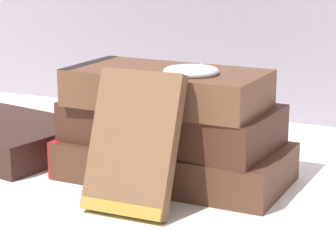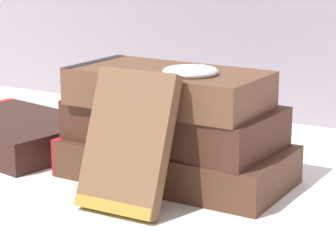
# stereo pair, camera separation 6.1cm
# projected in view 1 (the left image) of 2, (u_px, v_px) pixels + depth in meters

# --- Properties ---
(ground_plane) EXTENTS (3.00, 3.00, 0.00)m
(ground_plane) POSITION_uv_depth(u_px,v_px,m) (160.00, 190.00, 0.75)
(ground_plane) COLOR white
(book_flat_bottom) EXTENTS (0.25, 0.13, 0.04)m
(book_flat_bottom) POSITION_uv_depth(u_px,v_px,m) (167.00, 160.00, 0.79)
(book_flat_bottom) COLOR #4C2D1E
(book_flat_bottom) RESTS_ON ground_plane
(book_flat_middle) EXTENTS (0.24, 0.14, 0.04)m
(book_flat_middle) POSITION_uv_depth(u_px,v_px,m) (167.00, 122.00, 0.78)
(book_flat_middle) COLOR #422319
(book_flat_middle) RESTS_ON book_flat_bottom
(book_flat_top) EXTENTS (0.21, 0.12, 0.04)m
(book_flat_top) POSITION_uv_depth(u_px,v_px,m) (163.00, 88.00, 0.76)
(book_flat_top) COLOR brown
(book_flat_top) RESTS_ON book_flat_middle
(book_leaning_front) EXTENTS (0.09, 0.06, 0.14)m
(book_leaning_front) POSITION_uv_depth(u_px,v_px,m) (136.00, 149.00, 0.68)
(book_leaning_front) COLOR brown
(book_leaning_front) RESTS_ON ground_plane
(pocket_watch) EXTENTS (0.06, 0.06, 0.01)m
(pocket_watch) POSITION_uv_depth(u_px,v_px,m) (191.00, 71.00, 0.73)
(pocket_watch) COLOR white
(pocket_watch) RESTS_ON book_flat_top
(reading_glasses) EXTENTS (0.10, 0.06, 0.00)m
(reading_glasses) POSITION_uv_depth(u_px,v_px,m) (163.00, 135.00, 0.96)
(reading_glasses) COLOR #ADADB2
(reading_glasses) RESTS_ON ground_plane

